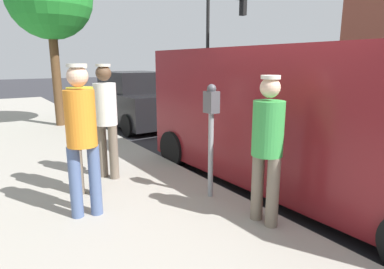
% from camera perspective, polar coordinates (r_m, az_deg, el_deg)
% --- Properties ---
extents(ground_plane, '(80.00, 80.00, 0.00)m').
position_cam_1_polar(ground_plane, '(5.08, 20.52, -10.76)').
color(ground_plane, '#2D2D33').
extents(parking_meter_near, '(0.14, 0.18, 1.52)m').
position_cam_1_polar(parking_meter_near, '(4.26, 3.37, 2.21)').
color(parking_meter_near, gray).
rests_on(parking_meter_near, sidewalk_slab).
extents(pedestrian_in_yellow, '(0.34, 0.34, 1.76)m').
position_cam_1_polar(pedestrian_in_yellow, '(4.55, -18.64, 2.00)').
color(pedestrian_in_yellow, '#726656').
rests_on(pedestrian_in_yellow, sidewalk_slab).
extents(pedestrian_in_white, '(0.34, 0.34, 1.77)m').
position_cam_1_polar(pedestrian_in_white, '(5.16, -14.84, 3.51)').
color(pedestrian_in_white, '#726656').
rests_on(pedestrian_in_white, sidewalk_slab).
extents(pedestrian_in_orange, '(0.35, 0.34, 1.78)m').
position_cam_1_polar(pedestrian_in_orange, '(3.89, -18.75, 0.52)').
color(pedestrian_in_orange, '#4C608C').
rests_on(pedestrian_in_orange, sidewalk_slab).
extents(pedestrian_in_green, '(0.34, 0.36, 1.66)m').
position_cam_1_polar(pedestrian_in_green, '(3.63, 13.04, -1.25)').
color(pedestrian_in_green, '#726656').
rests_on(pedestrian_in_green, sidewalk_slab).
extents(parked_van, '(2.26, 5.26, 2.15)m').
position_cam_1_polar(parked_van, '(5.16, 18.24, 3.13)').
color(parked_van, maroon).
rests_on(parked_van, ground).
extents(parked_sedan_behind, '(2.03, 4.44, 1.65)m').
position_cam_1_polar(parked_sedan_behind, '(10.53, -10.41, 5.86)').
color(parked_sedan_behind, black).
rests_on(parked_sedan_behind, ground).
extents(traffic_light_corner, '(2.48, 0.42, 5.20)m').
position_cam_1_polar(traffic_light_corner, '(16.89, 5.18, 17.88)').
color(traffic_light_corner, black).
rests_on(traffic_light_corner, ground).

